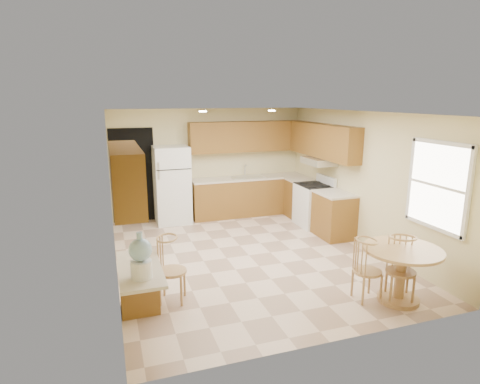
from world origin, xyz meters
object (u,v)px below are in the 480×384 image
object	(u,v)px
stove	(314,205)
chair_table_a	(372,266)
chair_desk	(173,265)
chair_table_b	(406,266)
water_crock	(141,257)
refrigerator	(172,185)
dining_table	(401,267)

from	to	relation	value
stove	chair_table_a	bearing A→B (deg)	-105.70
stove	chair_desk	world-z (taller)	stove
chair_table_b	water_crock	size ratio (longest dim) A/B	1.70
chair_table_a	stove	bearing A→B (deg)	167.09
water_crock	refrigerator	bearing A→B (deg)	76.57
chair_table_b	stove	bearing A→B (deg)	-72.56
chair_table_a	chair_table_b	bearing A→B (deg)	67.23
chair_desk	stove	bearing A→B (deg)	144.51
chair_table_a	chair_table_b	xyz separation A→B (m)	(0.40, -0.19, 0.02)
chair_table_a	water_crock	distance (m)	3.04
chair_table_a	chair_table_b	distance (m)	0.44
water_crock	stove	bearing A→B (deg)	39.00
chair_table_a	water_crock	world-z (taller)	water_crock
dining_table	chair_desk	size ratio (longest dim) A/B	1.14
dining_table	chair_table_b	size ratio (longest dim) A/B	1.15
chair_desk	dining_table	bearing A→B (deg)	91.95
refrigerator	chair_table_b	world-z (taller)	refrigerator
refrigerator	dining_table	xyz separation A→B (m)	(2.35, -4.60, -0.35)
refrigerator	chair_desk	bearing A→B (deg)	-99.24
chair_table_a	dining_table	bearing A→B (deg)	78.25
dining_table	stove	bearing A→B (deg)	81.17
dining_table	water_crock	distance (m)	3.44
refrigerator	chair_desk	xyz separation A→B (m)	(-0.60, -3.69, -0.30)
water_crock	chair_table_b	bearing A→B (deg)	-4.85
refrigerator	chair_table_a	xyz separation A→B (m)	(1.95, -4.50, -0.33)
stove	water_crock	bearing A→B (deg)	-141.00
refrigerator	water_crock	xyz separation A→B (m)	(-1.05, -4.40, 0.16)
refrigerator	chair_table_b	size ratio (longest dim) A/B	1.88
water_crock	chair_table_a	bearing A→B (deg)	-1.89
chair_table_b	refrigerator	bearing A→B (deg)	-37.32
refrigerator	chair_table_a	size ratio (longest dim) A/B	1.97
stove	chair_table_a	size ratio (longest dim) A/B	1.25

